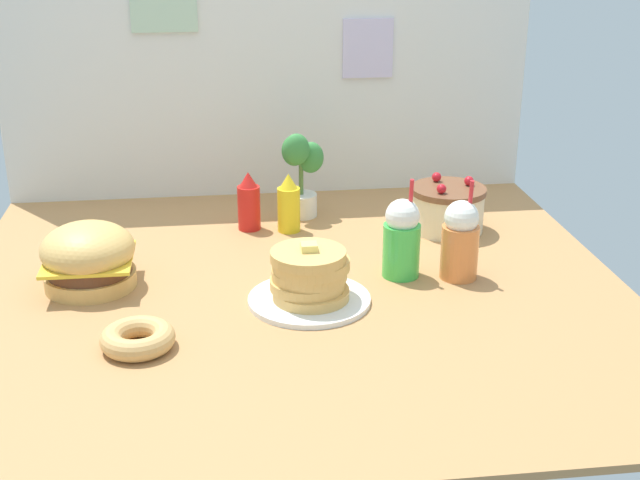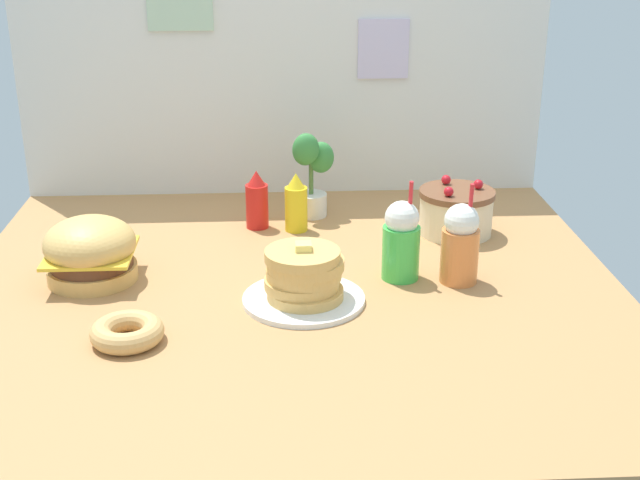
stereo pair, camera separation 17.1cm
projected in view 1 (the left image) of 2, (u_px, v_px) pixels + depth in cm
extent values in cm
cube|color=#B27F4C|center=(294.00, 293.00, 249.64)|extent=(193.88, 182.31, 2.00)
cube|color=silver|center=(268.00, 68.00, 315.47)|extent=(193.88, 3.00, 94.97)
cube|color=#B2D1B2|center=(163.00, 2.00, 300.36)|extent=(23.17, 1.20, 20.57)
cube|color=silver|center=(368.00, 48.00, 315.28)|extent=(18.52, 1.20, 21.40)
cylinder|color=#DBA859|center=(91.00, 279.00, 250.58)|extent=(26.30, 26.30, 4.55)
cylinder|color=#59331E|center=(89.00, 266.00, 249.09)|extent=(24.19, 24.19, 3.54)
cube|color=yellow|center=(89.00, 259.00, 248.26)|extent=(24.98, 24.98, 1.01)
ellipsoid|color=#E5B260|center=(88.00, 249.00, 247.10)|extent=(26.82, 26.82, 15.17)
cylinder|color=white|center=(309.00, 300.00, 241.24)|extent=(34.39, 34.39, 1.52)
cylinder|color=#E0AD5B|center=(311.00, 293.00, 239.96)|extent=(21.39, 21.39, 2.83)
cylinder|color=#E0AD5B|center=(307.00, 283.00, 239.54)|extent=(20.92, 20.92, 2.83)
cylinder|color=#E0AD5B|center=(309.00, 273.00, 238.84)|extent=(21.03, 21.03, 2.83)
cylinder|color=#E0AD5B|center=(311.00, 264.00, 237.76)|extent=(21.55, 21.55, 2.83)
cylinder|color=#E0AD5B|center=(308.00, 256.00, 235.86)|extent=(20.92, 20.92, 2.83)
cube|color=#F7E072|center=(309.00, 247.00, 235.39)|extent=(4.45, 4.45, 2.02)
cylinder|color=beige|center=(447.00, 212.00, 292.19)|extent=(24.27, 24.27, 13.15)
cylinder|color=brown|center=(449.00, 190.00, 289.40)|extent=(25.24, 25.24, 2.02)
sphere|color=red|center=(469.00, 181.00, 290.37)|extent=(3.24, 3.24, 3.24)
sphere|color=red|center=(437.00, 177.00, 294.43)|extent=(3.24, 3.24, 3.24)
sphere|color=red|center=(442.00, 189.00, 282.43)|extent=(3.24, 3.24, 3.24)
cylinder|color=red|center=(249.00, 208.00, 292.64)|extent=(7.69, 7.69, 15.17)
cone|color=red|center=(248.00, 179.00, 288.92)|extent=(6.15, 6.15, 5.06)
cylinder|color=yellow|center=(289.00, 210.00, 290.96)|extent=(7.69, 7.69, 15.17)
cone|color=yellow|center=(288.00, 181.00, 287.24)|extent=(6.15, 6.15, 5.06)
cylinder|color=green|center=(401.00, 250.00, 255.81)|extent=(11.13, 11.13, 16.18)
sphere|color=white|center=(402.00, 216.00, 251.82)|extent=(10.11, 10.11, 10.11)
cylinder|color=red|center=(410.00, 205.00, 250.87)|extent=(1.21, 3.11, 16.21)
cylinder|color=orange|center=(459.00, 252.00, 254.61)|extent=(11.13, 11.13, 16.18)
sphere|color=white|center=(462.00, 217.00, 250.62)|extent=(10.11, 10.11, 10.11)
cylinder|color=red|center=(470.00, 206.00, 249.67)|extent=(1.21, 2.81, 16.22)
torus|color=tan|center=(138.00, 338.00, 215.60)|extent=(18.81, 18.81, 5.66)
torus|color=#F2E5C6|center=(138.00, 337.00, 215.45)|extent=(17.96, 17.96, 4.81)
cylinder|color=white|center=(301.00, 205.00, 306.24)|extent=(11.13, 11.13, 8.09)
cylinder|color=#4C7238|center=(301.00, 175.00, 302.15)|extent=(1.62, 1.62, 14.16)
ellipsoid|color=#38843D|center=(311.00, 157.00, 300.81)|extent=(9.10, 6.07, 11.13)
ellipsoid|color=#38843D|center=(295.00, 150.00, 301.70)|extent=(9.10, 6.07, 11.13)
ellipsoid|color=#38843D|center=(296.00, 149.00, 295.43)|extent=(9.10, 6.07, 11.13)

